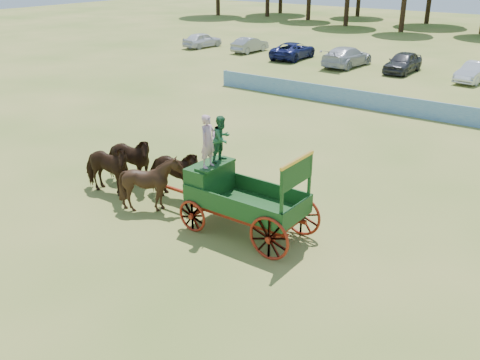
# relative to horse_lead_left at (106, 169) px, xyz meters

# --- Properties ---
(ground) EXTENTS (160.00, 160.00, 0.00)m
(ground) POSITION_rel_horse_lead_left_xyz_m (6.24, -0.74, -1.02)
(ground) COLOR #AA934C
(ground) RESTS_ON ground
(horse_lead_left) EXTENTS (2.55, 1.46, 2.04)m
(horse_lead_left) POSITION_rel_horse_lead_left_xyz_m (0.00, 0.00, 0.00)
(horse_lead_left) COLOR #331E0E
(horse_lead_left) RESTS_ON ground
(horse_lead_right) EXTENTS (2.58, 1.54, 2.04)m
(horse_lead_right) POSITION_rel_horse_lead_left_xyz_m (0.00, 1.10, 0.00)
(horse_lead_right) COLOR #331E0E
(horse_lead_right) RESTS_ON ground
(horse_wheel_left) EXTENTS (2.03, 1.85, 2.04)m
(horse_wheel_left) POSITION_rel_horse_lead_left_xyz_m (2.40, 0.00, 0.00)
(horse_wheel_left) COLOR #331E0E
(horse_wheel_left) RESTS_ON ground
(horse_wheel_right) EXTENTS (2.58, 1.54, 2.04)m
(horse_wheel_right) POSITION_rel_horse_lead_left_xyz_m (2.40, 1.10, 0.00)
(horse_wheel_right) COLOR #331E0E
(horse_wheel_right) RESTS_ON ground
(farm_dray) EXTENTS (6.00, 2.00, 3.87)m
(farm_dray) POSITION_rel_horse_lead_left_xyz_m (5.35, 0.57, 0.65)
(farm_dray) COLOR #A62610
(farm_dray) RESTS_ON ground
(sponsor_banner) EXTENTS (26.00, 0.08, 1.05)m
(sponsor_banner) POSITION_rel_horse_lead_left_xyz_m (5.24, 17.26, -0.49)
(sponsor_banner) COLOR #1E64A6
(sponsor_banner) RESTS_ON ground
(parked_cars) EXTENTS (48.41, 7.24, 1.61)m
(parked_cars) POSITION_rel_horse_lead_left_xyz_m (3.47, 29.44, -0.27)
(parked_cars) COLOR silver
(parked_cars) RESTS_ON ground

